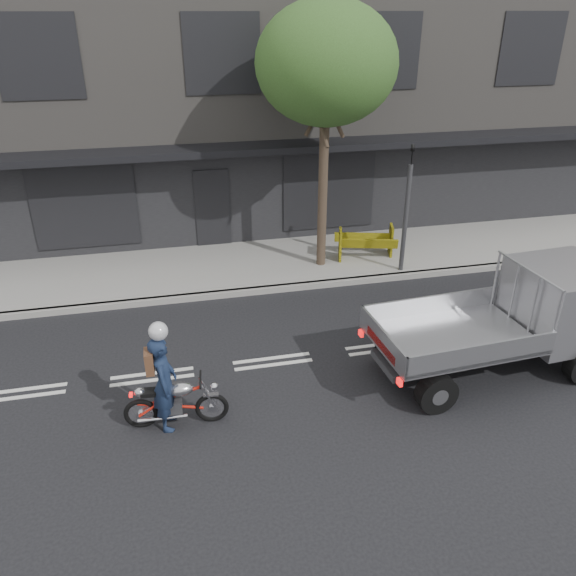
# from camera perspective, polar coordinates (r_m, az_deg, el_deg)

# --- Properties ---
(ground) EXTENTS (80.00, 80.00, 0.00)m
(ground) POSITION_cam_1_polar(r_m,az_deg,el_deg) (11.55, -1.57, -7.49)
(ground) COLOR black
(ground) RESTS_ON ground
(sidewalk) EXTENTS (32.00, 3.20, 0.15)m
(sidewalk) POSITION_cam_1_polar(r_m,az_deg,el_deg) (15.58, -4.98, 2.24)
(sidewalk) COLOR gray
(sidewalk) RESTS_ON ground
(kerb) EXTENTS (32.00, 0.20, 0.15)m
(kerb) POSITION_cam_1_polar(r_m,az_deg,el_deg) (14.15, -4.05, -0.35)
(kerb) COLOR gray
(kerb) RESTS_ON ground
(building_main) EXTENTS (26.00, 10.00, 8.00)m
(building_main) POSITION_cam_1_polar(r_m,az_deg,el_deg) (20.92, -8.20, 19.53)
(building_main) COLOR slate
(building_main) RESTS_ON ground
(street_tree) EXTENTS (3.40, 3.40, 6.74)m
(street_tree) POSITION_cam_1_polar(r_m,az_deg,el_deg) (14.23, 3.92, 21.71)
(street_tree) COLOR #382B21
(street_tree) RESTS_ON ground
(traffic_light_pole) EXTENTS (0.12, 0.12, 3.50)m
(traffic_light_pole) POSITION_cam_1_polar(r_m,az_deg,el_deg) (14.89, 11.88, 7.12)
(traffic_light_pole) COLOR #2D2D30
(traffic_light_pole) RESTS_ON ground
(motorcycle) EXTENTS (1.78, 0.52, 0.92)m
(motorcycle) POSITION_cam_1_polar(r_m,az_deg,el_deg) (9.91, -11.33, -11.23)
(motorcycle) COLOR black
(motorcycle) RESTS_ON ground
(rider) EXTENTS (0.47, 0.67, 1.74)m
(rider) POSITION_cam_1_polar(r_m,az_deg,el_deg) (9.68, -12.44, -9.44)
(rider) COLOR #17243F
(rider) RESTS_ON ground
(flatbed_ute) EXTENTS (4.77, 2.19, 2.16)m
(flatbed_ute) POSITION_cam_1_polar(r_m,az_deg,el_deg) (11.98, 24.36, -1.91)
(flatbed_ute) COLOR black
(flatbed_ute) RESTS_ON ground
(construction_barrier) EXTENTS (1.72, 1.04, 0.90)m
(construction_barrier) POSITION_cam_1_polar(r_m,az_deg,el_deg) (15.73, 8.20, 4.37)
(construction_barrier) COLOR yellow
(construction_barrier) RESTS_ON sidewalk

